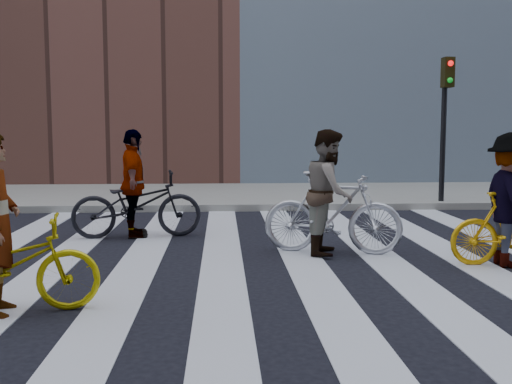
{
  "coord_description": "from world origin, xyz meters",
  "views": [
    {
      "loc": [
        -0.55,
        -7.75,
        1.79
      ],
      "look_at": [
        -0.09,
        0.3,
        0.93
      ],
      "focal_mm": 42.0,
      "sensor_mm": 36.0,
      "label": 1
    }
  ],
  "objects": [
    {
      "name": "rider_right",
      "position": [
        3.17,
        -0.3,
        0.87
      ],
      "size": [
        0.71,
        1.16,
        1.74
      ],
      "primitive_type": "imported",
      "rotation": [
        0.0,
        0.0,
        1.51
      ],
      "color": "slate",
      "rests_on": "ground"
    },
    {
      "name": "traffic_signal",
      "position": [
        4.4,
        5.32,
        2.28
      ],
      "size": [
        0.22,
        0.42,
        3.33
      ],
      "color": "black",
      "rests_on": "ground"
    },
    {
      "name": "zebra_crosswalk",
      "position": [
        0.0,
        0.0,
        0.01
      ],
      "size": [
        8.25,
        10.0,
        0.01
      ],
      "color": "silver",
      "rests_on": "ground"
    },
    {
      "name": "bike_silver_mid",
      "position": [
        1.03,
        0.6,
        0.59
      ],
      "size": [
        2.04,
        1.06,
        1.18
      ],
      "primitive_type": "imported",
      "rotation": [
        0.0,
        0.0,
        1.3
      ],
      "color": "silver",
      "rests_on": "ground"
    },
    {
      "name": "rider_mid",
      "position": [
        0.98,
        0.6,
        0.89
      ],
      "size": [
        0.88,
        1.01,
        1.77
      ],
      "primitive_type": "imported",
      "rotation": [
        0.0,
        0.0,
        1.3
      ],
      "color": "slate",
      "rests_on": "ground"
    },
    {
      "name": "sidewalk_far",
      "position": [
        0.0,
        7.5,
        0.07
      ],
      "size": [
        100.0,
        5.0,
        0.15
      ],
      "primitive_type": "cube",
      "color": "gray",
      "rests_on": "ground"
    },
    {
      "name": "bike_dark_rear",
      "position": [
        -1.94,
        2.04,
        0.55
      ],
      "size": [
        2.17,
        1.02,
        1.1
      ],
      "primitive_type": "imported",
      "rotation": [
        0.0,
        0.0,
        1.72
      ],
      "color": "black",
      "rests_on": "ground"
    },
    {
      "name": "bike_yellow_left",
      "position": [
        -2.65,
        -1.98,
        0.47
      ],
      "size": [
        1.88,
        0.93,
        0.94
      ],
      "primitive_type": "imported",
      "rotation": [
        0.0,
        0.0,
        1.75
      ],
      "color": "#C6B50B",
      "rests_on": "ground"
    },
    {
      "name": "rider_rear",
      "position": [
        -1.99,
        2.04,
        0.89
      ],
      "size": [
        0.58,
        1.09,
        1.77
      ],
      "primitive_type": "imported",
      "rotation": [
        0.0,
        0.0,
        1.72
      ],
      "color": "slate",
      "rests_on": "ground"
    },
    {
      "name": "ground",
      "position": [
        0.0,
        0.0,
        0.0
      ],
      "size": [
        100.0,
        100.0,
        0.0
      ],
      "primitive_type": "plane",
      "color": "black",
      "rests_on": "ground"
    }
  ]
}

